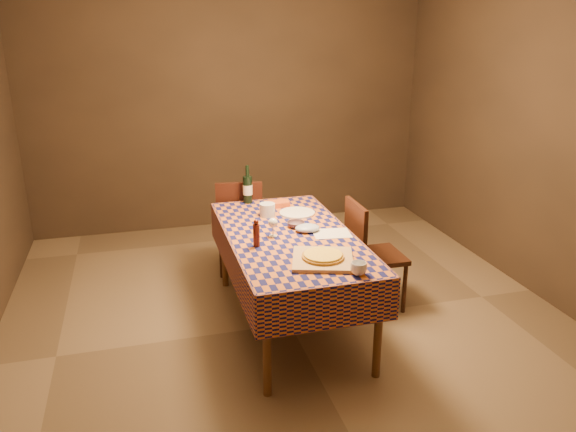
# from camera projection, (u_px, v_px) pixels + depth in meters

# --- Properties ---
(room) EXTENTS (5.00, 5.10, 2.70)m
(room) POSITION_uv_depth(u_px,v_px,m) (290.00, 160.00, 4.06)
(room) COLOR brown
(room) RESTS_ON ground
(dining_table) EXTENTS (0.94, 1.84, 0.77)m
(dining_table) POSITION_uv_depth(u_px,v_px,m) (290.00, 244.00, 4.27)
(dining_table) COLOR brown
(dining_table) RESTS_ON ground
(cutting_board) EXTENTS (0.51, 0.51, 0.03)m
(cutting_board) POSITION_uv_depth(u_px,v_px,m) (323.00, 259.00, 3.77)
(cutting_board) COLOR tan
(cutting_board) RESTS_ON dining_table
(pizza) EXTENTS (0.33, 0.33, 0.03)m
(pizza) POSITION_uv_depth(u_px,v_px,m) (323.00, 256.00, 3.76)
(pizza) COLOR #9B6619
(pizza) RESTS_ON cutting_board
(pepper_mill) EXTENTS (0.05, 0.05, 0.20)m
(pepper_mill) POSITION_uv_depth(u_px,v_px,m) (256.00, 234.00, 3.99)
(pepper_mill) COLOR #451510
(pepper_mill) RESTS_ON dining_table
(bowl) EXTENTS (0.16, 0.16, 0.04)m
(bowl) POSITION_uv_depth(u_px,v_px,m) (296.00, 224.00, 4.39)
(bowl) COLOR #563E48
(bowl) RESTS_ON dining_table
(wine_glass) EXTENTS (0.08, 0.08, 0.14)m
(wine_glass) POSITION_uv_depth(u_px,v_px,m) (273.00, 223.00, 4.18)
(wine_glass) COLOR white
(wine_glass) RESTS_ON dining_table
(wine_bottle) EXTENTS (0.11, 0.11, 0.34)m
(wine_bottle) POSITION_uv_depth(u_px,v_px,m) (248.00, 189.00, 4.95)
(wine_bottle) COLOR black
(wine_bottle) RESTS_ON dining_table
(deli_tub) EXTENTS (0.16, 0.16, 0.11)m
(deli_tub) POSITION_uv_depth(u_px,v_px,m) (267.00, 210.00, 4.63)
(deli_tub) COLOR silver
(deli_tub) RESTS_ON dining_table
(takeout_container) EXTENTS (0.20, 0.15, 0.05)m
(takeout_container) POSITION_uv_depth(u_px,v_px,m) (278.00, 204.00, 4.88)
(takeout_container) COLOR #CC501A
(takeout_container) RESTS_ON dining_table
(white_plate) EXTENTS (0.38, 0.38, 0.02)m
(white_plate) POSITION_uv_depth(u_px,v_px,m) (297.00, 213.00, 4.69)
(white_plate) COLOR white
(white_plate) RESTS_ON dining_table
(tumbler) EXTENTS (0.12, 0.12, 0.08)m
(tumbler) POSITION_uv_depth(u_px,v_px,m) (359.00, 269.00, 3.56)
(tumbler) COLOR white
(tumbler) RESTS_ON dining_table
(flour_patch) EXTENTS (0.31, 0.25, 0.00)m
(flour_patch) POSITION_uv_depth(u_px,v_px,m) (332.00, 233.00, 4.26)
(flour_patch) COLOR silver
(flour_patch) RESTS_ON dining_table
(flour_bag) EXTENTS (0.23, 0.19, 0.06)m
(flour_bag) POSITION_uv_depth(u_px,v_px,m) (307.00, 228.00, 4.30)
(flour_bag) COLOR #A6B8D4
(flour_bag) RESTS_ON dining_table
(chair_far) EXTENTS (0.47, 0.48, 0.93)m
(chair_far) POSITION_uv_depth(u_px,v_px,m) (239.00, 221.00, 5.26)
(chair_far) COLOR black
(chair_far) RESTS_ON ground
(chair_right) EXTENTS (0.43, 0.42, 0.93)m
(chair_right) POSITION_uv_depth(u_px,v_px,m) (368.00, 249.00, 4.61)
(chair_right) COLOR black
(chair_right) RESTS_ON ground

